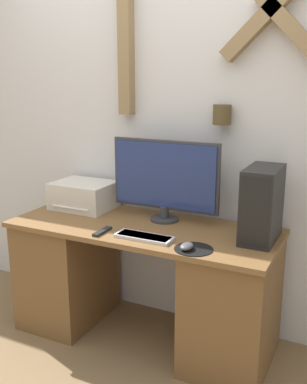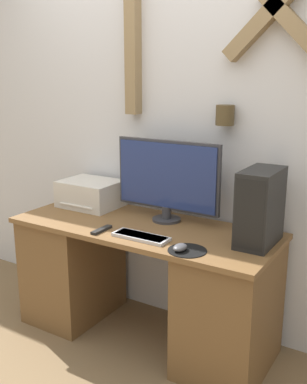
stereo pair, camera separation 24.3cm
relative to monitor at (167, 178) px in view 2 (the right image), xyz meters
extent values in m
plane|color=brown|center=(-0.07, -0.48, -1.01)|extent=(12.00, 12.00, 0.00)
cube|color=silver|center=(-0.07, 0.22, 0.34)|extent=(6.40, 0.05, 2.70)
cube|color=olive|center=(-0.35, 0.16, 0.99)|extent=(0.08, 0.08, 1.27)
cylinder|color=#4C3D23|center=(0.30, 0.14, 0.38)|extent=(0.11, 0.11, 0.12)
cube|color=brown|center=(-0.07, -0.16, -0.29)|extent=(1.61, 0.65, 0.03)
cube|color=brown|center=(-0.64, -0.16, -0.66)|extent=(0.45, 0.59, 0.71)
cube|color=brown|center=(0.50, -0.16, -0.66)|extent=(0.45, 0.59, 0.71)
cylinder|color=#333338|center=(0.00, 0.00, -0.26)|extent=(0.18, 0.18, 0.02)
cylinder|color=#333338|center=(0.00, 0.00, -0.22)|extent=(0.06, 0.06, 0.07)
cube|color=#333338|center=(0.00, 0.01, 0.02)|extent=(0.69, 0.03, 0.42)
cube|color=navy|center=(0.00, -0.01, 0.02)|extent=(0.66, 0.01, 0.39)
cube|color=silver|center=(0.04, -0.34, -0.26)|extent=(0.33, 0.11, 0.02)
cube|color=white|center=(0.04, -0.34, -0.26)|extent=(0.30, 0.10, 0.01)
cylinder|color=black|center=(0.34, -0.37, -0.27)|extent=(0.20, 0.20, 0.00)
ellipsoid|color=#4C4C51|center=(0.31, -0.40, -0.25)|extent=(0.06, 0.09, 0.03)
cube|color=black|center=(0.61, -0.08, -0.07)|extent=(0.17, 0.33, 0.40)
cube|color=black|center=(0.61, -0.24, -0.07)|extent=(0.16, 0.01, 0.36)
cube|color=beige|center=(-0.60, 0.00, -0.18)|extent=(0.39, 0.31, 0.18)
cube|color=white|center=(-0.60, -0.09, -0.23)|extent=(0.28, 0.14, 0.01)
cube|color=black|center=(-0.22, -0.37, -0.26)|extent=(0.04, 0.16, 0.02)
camera|label=1|loc=(1.11, -2.41, 0.60)|focal=42.00mm
camera|label=2|loc=(1.32, -2.29, 0.60)|focal=42.00mm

